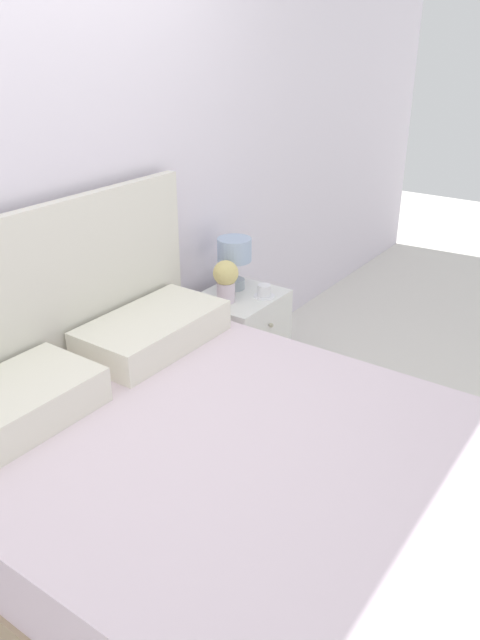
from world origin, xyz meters
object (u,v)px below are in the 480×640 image
(bed, at_px, (248,508))
(flower_vase, at_px, (226,279))
(teacup, at_px, (264,292))
(table_lamp, at_px, (234,255))
(nightstand, at_px, (239,341))

(bed, relative_size, flower_vase, 9.85)
(bed, bearing_deg, teacup, 30.82)
(table_lamp, bearing_deg, nightstand, -129.89)
(teacup, bearing_deg, flower_vase, 140.81)
(table_lamp, xyz_separation_m, flower_vase, (-0.17, -0.07, -0.07))
(flower_vase, bearing_deg, table_lamp, 21.77)
(bed, bearing_deg, flower_vase, 39.62)
(nightstand, distance_m, flower_vase, 0.41)
(table_lamp, relative_size, teacup, 2.50)
(bed, relative_size, teacup, 19.36)
(bed, distance_m, flower_vase, 1.33)
(table_lamp, xyz_separation_m, teacup, (-0.01, -0.20, -0.16))
(nightstand, relative_size, table_lamp, 1.93)
(table_lamp, bearing_deg, teacup, -91.83)
(nightstand, xyz_separation_m, table_lamp, (0.06, 0.08, 0.47))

